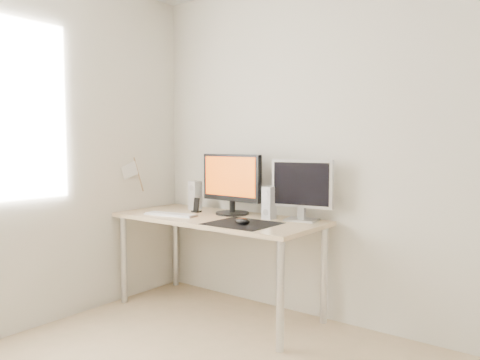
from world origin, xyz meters
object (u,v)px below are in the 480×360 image
Objects in this scene: mouse at (242,221)px; speaker_left at (195,195)px; second_monitor at (302,187)px; main_monitor at (232,182)px; keyboard at (171,214)px; phone_dock at (196,208)px; desk at (218,227)px; speaker_right at (269,203)px.

speaker_left is at bearing 155.05° from mouse.
speaker_left is at bearing -178.35° from second_monitor.
second_monitor reaches higher than mouse.
main_monitor is at bearing 136.99° from mouse.
speaker_left is at bearing 175.58° from main_monitor.
keyboard is 0.24m from phone_dock.
mouse is 0.84m from speaker_left.
main_monitor is 0.44m from speaker_left.
keyboard is 3.72× the size of phone_dock.
second_monitor is 3.86× the size of phone_dock.
second_monitor reaches higher than keyboard.
desk is 6.74× the size of speaker_right.
mouse is 0.32m from speaker_right.
main_monitor is at bearing -174.08° from second_monitor.
main_monitor reaches higher than desk.
speaker_left reaches higher than phone_dock.
desk is 0.31m from phone_dock.
phone_dock is (0.12, -0.12, -0.08)m from speaker_left.
desk is 0.49m from speaker_left.
second_monitor is at bearing 57.53° from mouse.
second_monitor is 1.00m from speaker_left.
phone_dock is at bearing -173.45° from speaker_right.
speaker_right is (0.35, -0.01, -0.14)m from main_monitor.
main_monitor reaches higher than speaker_left.
phone_dock reaches higher than keyboard.
phone_dock is at bearing -164.10° from main_monitor.
main_monitor reaches higher than speaker_right.
mouse is 1.03× the size of phone_dock.
speaker_left is 1.00× the size of speaker_right.
speaker_right is 0.77m from keyboard.
mouse reaches higher than keyboard.
speaker_left is at bearing 136.37° from phone_dock.
speaker_left reaches higher than desk.
main_monitor is at bearing 178.53° from speaker_right.
mouse is at bearing 0.01° from keyboard.
second_monitor reaches higher than speaker_right.
keyboard is (-0.33, -0.16, 0.09)m from desk.
desk is at bearing -93.85° from main_monitor.
keyboard is at bearing -157.70° from second_monitor.
main_monitor is 0.38m from speaker_right.
keyboard is (-0.34, -0.32, -0.25)m from main_monitor.
keyboard is at bearing -153.73° from desk.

